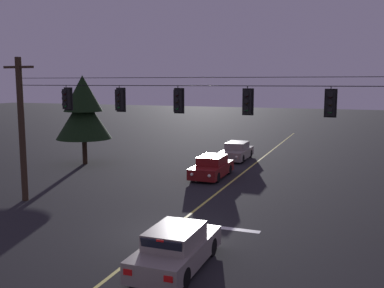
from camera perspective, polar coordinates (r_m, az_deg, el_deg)
ground_plane at (r=18.40m, az=-3.50°, el=-11.46°), size 180.00×180.00×0.00m
lane_centre_stripe at (r=25.72m, az=3.94°, el=-5.79°), size 0.14×60.00×0.01m
stop_bar_paint at (r=19.12m, az=3.71°, el=-10.69°), size 3.40×0.36×0.01m
signal_span_assembly at (r=19.44m, az=-1.04°, el=1.24°), size 19.64×0.32×7.37m
traffic_light_leftmost at (r=22.29m, az=-15.89°, el=5.60°), size 0.48×0.41×1.22m
traffic_light_left_inner at (r=20.70m, az=-9.36°, el=5.64°), size 0.48×0.41×1.22m
traffic_light_centre at (r=19.41m, az=-1.85°, el=5.59°), size 0.48×0.41×1.22m
traffic_light_right_inner at (r=18.45m, az=7.11°, el=5.41°), size 0.48×0.41×1.22m
traffic_light_rightmost at (r=17.97m, az=17.40°, el=5.04°), size 0.48×0.41×1.22m
car_waiting_near_lane at (r=15.08m, az=-2.06°, el=-13.29°), size 1.80×4.33×1.39m
car_oncoming_lead at (r=28.70m, az=2.56°, el=-3.01°), size 1.80×4.42×1.39m
car_oncoming_trailing at (r=35.37m, az=5.78°, el=-0.95°), size 1.80×4.42×1.39m
tree_verge_near at (r=33.89m, az=-13.82°, el=4.24°), size 4.09×4.09×6.63m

